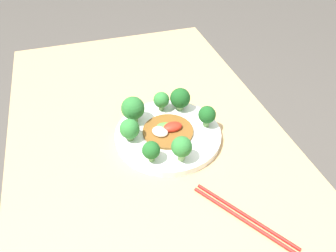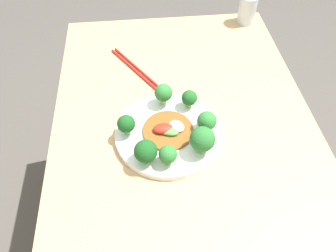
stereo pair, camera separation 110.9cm
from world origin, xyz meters
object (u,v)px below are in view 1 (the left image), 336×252
object	(u,v)px
broccoli_east	(182,147)
broccoli_south	(130,129)
broccoli_north	(207,115)
broccoli_west	(161,100)
broccoli_southwest	(133,109)
broccoli_southeast	(151,150)
stirfry_center	(168,130)
broccoli_northwest	(180,98)
chopsticks	(244,217)
plate	(168,135)

from	to	relation	value
broccoli_east	broccoli_south	size ratio (longest dim) A/B	1.12
broccoli_north	broccoli_west	world-z (taller)	broccoli_north
broccoli_southwest	broccoli_southeast	bearing A→B (deg)	3.11
broccoli_east	stirfry_center	xyz separation A→B (m)	(-0.10, -0.00, -0.03)
stirfry_center	broccoli_northwest	bearing A→B (deg)	143.73
broccoli_southeast	chopsticks	xyz separation A→B (m)	(0.19, 0.14, -0.04)
broccoli_south	broccoli_north	size ratio (longest dim) A/B	0.98
stirfry_center	plate	bearing A→B (deg)	26.65
plate	broccoli_south	bearing A→B (deg)	-92.37
broccoli_east	broccoli_northwest	size ratio (longest dim) A/B	1.01
plate	broccoli_east	bearing A→B (deg)	1.01
broccoli_south	stirfry_center	size ratio (longest dim) A/B	0.45
broccoli_south	broccoli_west	xyz separation A→B (m)	(-0.09, 0.10, -0.00)
broccoli_southeast	broccoli_southwest	bearing A→B (deg)	-176.89
chopsticks	broccoli_north	bearing A→B (deg)	174.34
broccoli_southwest	stirfry_center	size ratio (longest dim) A/B	0.57
broccoli_east	stirfry_center	distance (m)	0.10
broccoli_north	broccoli_west	size ratio (longest dim) A/B	1.08
broccoli_southeast	stirfry_center	bearing A→B (deg)	141.48
broccoli_southeast	broccoli_south	size ratio (longest dim) A/B	0.92
plate	broccoli_east	size ratio (longest dim) A/B	4.18
broccoli_south	broccoli_northwest	distance (m)	0.17
broccoli_northwest	broccoli_southwest	size ratio (longest dim) A/B	0.86
broccoli_south	broccoli_southwest	world-z (taller)	broccoli_southwest
plate	broccoli_northwest	bearing A→B (deg)	144.04
plate	broccoli_southwest	bearing A→B (deg)	-132.81
broccoli_southwest	broccoli_east	bearing A→B (deg)	24.22
broccoli_west	stirfry_center	size ratio (longest dim) A/B	0.43
broccoli_south	broccoli_southwest	xyz separation A→B (m)	(-0.06, 0.02, 0.01)
broccoli_north	stirfry_center	xyz separation A→B (m)	(-0.00, -0.10, -0.03)
broccoli_northwest	broccoli_southwest	bearing A→B (deg)	-83.53
plate	stirfry_center	xyz separation A→B (m)	(-0.00, -0.00, 0.02)
plate	broccoli_northwest	size ratio (longest dim) A/B	4.24
broccoli_east	broccoli_west	distance (m)	0.19
plate	broccoli_east	distance (m)	0.11
plate	broccoli_southeast	bearing A→B (deg)	-38.82
broccoli_northwest	chopsticks	distance (m)	0.35
broccoli_southwest	broccoli_north	bearing A→B (deg)	67.61
broccoli_west	chopsticks	distance (m)	0.37
chopsticks	broccoli_southeast	bearing A→B (deg)	-144.06
broccoli_southeast	chopsticks	distance (m)	0.24
plate	broccoli_north	xyz separation A→B (m)	(0.00, 0.10, 0.04)
broccoli_south	broccoli_west	distance (m)	0.14
broccoli_southwest	chopsticks	bearing A→B (deg)	23.46
broccoli_east	broccoli_northwest	world-z (taller)	same
broccoli_southeast	chopsticks	bearing A→B (deg)	35.94
broccoli_east	broccoli_west	bearing A→B (deg)	177.46
broccoli_east	broccoli_south	bearing A→B (deg)	-136.35
plate	broccoli_south	distance (m)	0.10
broccoli_north	broccoli_west	distance (m)	0.13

